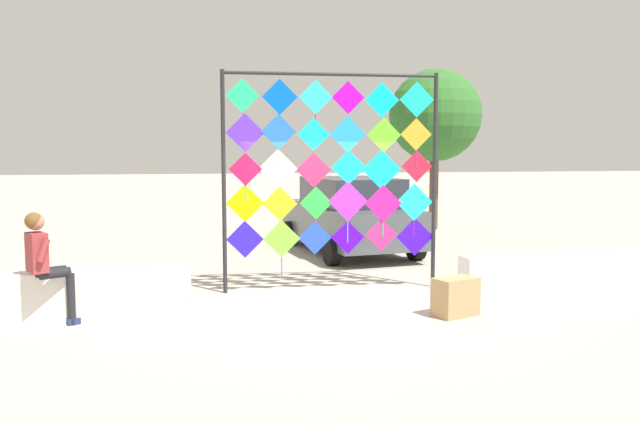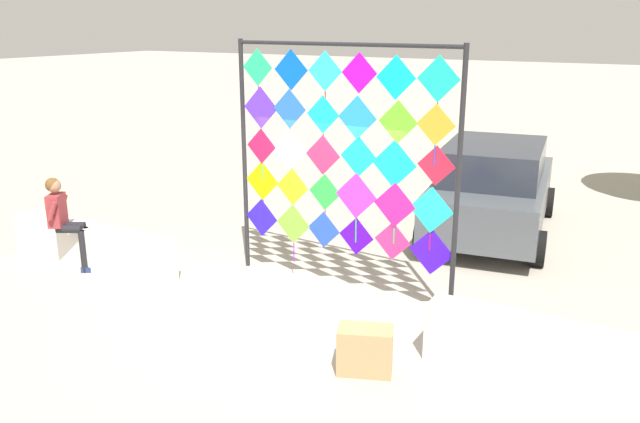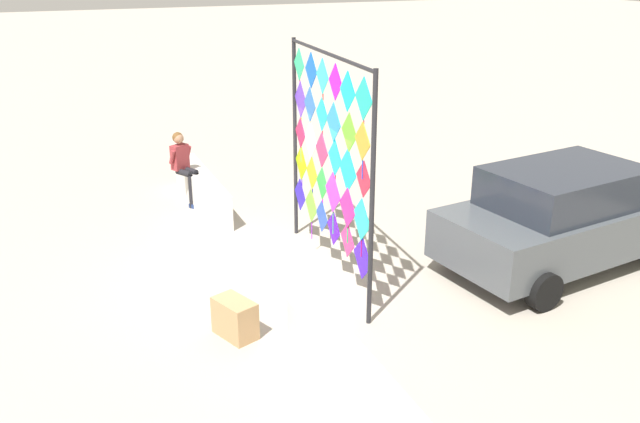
# 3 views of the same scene
# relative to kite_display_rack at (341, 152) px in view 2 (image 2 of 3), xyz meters

# --- Properties ---
(ground) EXTENTS (120.00, 120.00, 0.00)m
(ground) POSITION_rel_kite_display_rack_xyz_m (-0.23, -0.90, -2.11)
(ground) COLOR #ADA393
(plaza_ledge_left) EXTENTS (3.27, 0.44, 0.70)m
(plaza_ledge_left) POSITION_rel_kite_display_rack_xyz_m (-3.96, -1.18, -1.76)
(plaza_ledge_left) COLOR silver
(plaza_ledge_left) RESTS_ON ground
(plaza_ledge_right) EXTENTS (3.27, 0.44, 0.70)m
(plaza_ledge_right) POSITION_rel_kite_display_rack_xyz_m (3.49, -1.18, -1.76)
(plaza_ledge_right) COLOR silver
(plaza_ledge_right) RESTS_ON ground
(kite_display_rack) EXTENTS (3.62, 0.31, 3.65)m
(kite_display_rack) POSITION_rel_kite_display_rack_xyz_m (0.00, 0.00, 0.00)
(kite_display_rack) COLOR #232328
(kite_display_rack) RESTS_ON ground
(seated_vendor) EXTENTS (0.75, 0.65, 1.55)m
(seated_vendor) POSITION_rel_kite_display_rack_xyz_m (-4.19, -1.47, -1.20)
(seated_vendor) COLOR black
(seated_vendor) RESTS_ON ground
(parked_car) EXTENTS (2.63, 4.72, 1.75)m
(parked_car) POSITION_rel_kite_display_rack_xyz_m (1.26, 3.81, -1.23)
(parked_car) COLOR #4C5156
(parked_car) RESTS_ON ground
(cardboard_box_large) EXTENTS (0.72, 0.57, 0.55)m
(cardboard_box_large) POSITION_rel_kite_display_rack_xyz_m (1.37, -1.99, -1.84)
(cardboard_box_large) COLOR tan
(cardboard_box_large) RESTS_ON ground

